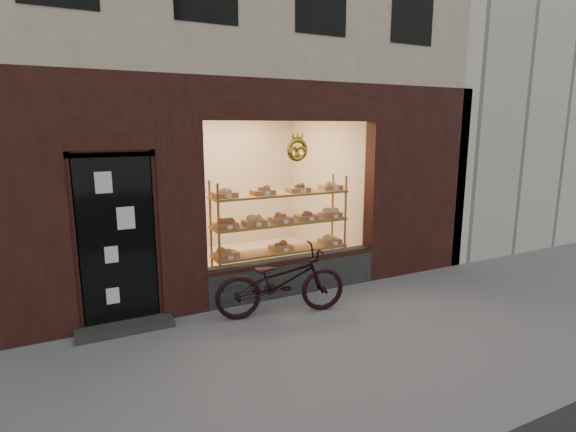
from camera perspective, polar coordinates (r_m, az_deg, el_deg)
ground at (r=5.05m, az=7.62°, el=-18.13°), size 90.00×90.00×0.00m
neighbor_right at (r=15.30m, az=27.48°, el=17.69°), size 12.00×7.00×9.00m
display_shelf at (r=7.02m, az=-0.91°, el=-1.86°), size 2.20×0.45×1.70m
bicycle at (r=6.00m, az=-0.89°, el=-8.28°), size 1.84×0.93×0.92m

